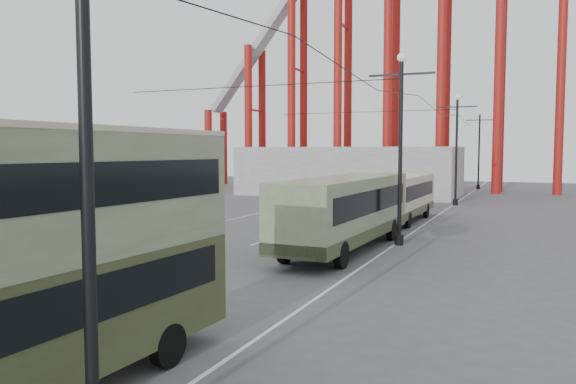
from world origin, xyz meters
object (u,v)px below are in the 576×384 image
at_px(double_decker_bus, 22,251).
at_px(single_decker_green, 346,209).
at_px(single_decker_cream, 402,196).
at_px(pedestrian, 310,238).

height_order(double_decker_bus, single_decker_green, double_decker_bus).
height_order(single_decker_cream, pedestrian, single_decker_cream).
distance_m(single_decker_green, single_decker_cream, 11.74).
bearing_deg(single_decker_green, single_decker_cream, 91.06).
bearing_deg(pedestrian, single_decker_green, -129.95).
bearing_deg(pedestrian, single_decker_cream, -120.93).
bearing_deg(double_decker_bus, pedestrian, 94.14).
distance_m(double_decker_bus, single_decker_cream, 29.51).
bearing_deg(double_decker_bus, single_decker_cream, 92.19).
xyz_separation_m(double_decker_bus, pedestrian, (-0.26, 14.79, -1.91)).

